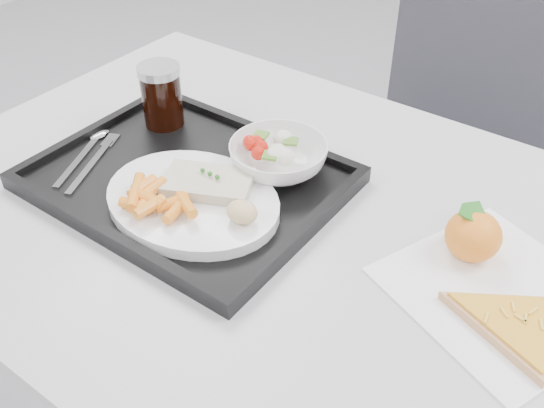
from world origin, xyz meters
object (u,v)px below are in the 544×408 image
(tray, at_px, (188,180))
(dinner_plate, at_px, (193,201))
(chair, at_px, (447,134))
(tangerine, at_px, (473,235))
(table, at_px, (288,251))
(salad_bowl, at_px, (279,157))
(pizza_slice, at_px, (515,324))
(cola_glass, at_px, (161,94))

(tray, height_order, dinner_plate, dinner_plate)
(chair, xyz_separation_m, tangerine, (0.25, -0.62, 0.25))
(table, height_order, tangerine, tangerine)
(tray, relative_size, salad_bowl, 2.96)
(chair, xyz_separation_m, pizza_slice, (0.35, -0.71, 0.22))
(table, height_order, cola_glass, cola_glass)
(table, distance_m, tangerine, 0.27)
(table, height_order, chair, chair)
(dinner_plate, xyz_separation_m, salad_bowl, (0.05, 0.15, 0.01))
(cola_glass, height_order, pizza_slice, cola_glass)
(table, bearing_deg, salad_bowl, 134.49)
(tray, bearing_deg, pizza_slice, 1.55)
(dinner_plate, distance_m, salad_bowl, 0.15)
(tangerine, bearing_deg, tray, -165.80)
(table, xyz_separation_m, salad_bowl, (-0.07, 0.07, 0.11))
(cola_glass, xyz_separation_m, tangerine, (0.55, 0.01, -0.04))
(table, height_order, dinner_plate, dinner_plate)
(salad_bowl, relative_size, pizza_slice, 0.74)
(table, height_order, tray, tray)
(cola_glass, relative_size, pizza_slice, 0.53)
(dinner_plate, bearing_deg, tray, 139.03)
(salad_bowl, height_order, cola_glass, cola_glass)
(chair, height_order, dinner_plate, chair)
(tray, height_order, salad_bowl, salad_bowl)
(tray, xyz_separation_m, dinner_plate, (0.05, -0.05, 0.02))
(salad_bowl, bearing_deg, tangerine, 1.16)
(table, xyz_separation_m, chair, (-0.01, 0.69, -0.15))
(chair, xyz_separation_m, tray, (-0.16, -0.72, 0.22))
(chair, relative_size, pizza_slice, 4.55)
(cola_glass, relative_size, tangerine, 1.12)
(dinner_plate, distance_m, tangerine, 0.39)
(tray, distance_m, pizza_slice, 0.51)
(tray, bearing_deg, tangerine, 14.20)
(chair, xyz_separation_m, cola_glass, (-0.30, -0.62, 0.28))
(chair, height_order, pizza_slice, chair)
(tray, relative_size, cola_glass, 4.17)
(dinner_plate, relative_size, pizza_slice, 1.32)
(tangerine, xyz_separation_m, pizza_slice, (0.09, -0.09, -0.02))
(salad_bowl, bearing_deg, pizza_slice, -11.84)
(dinner_plate, height_order, cola_glass, cola_glass)
(table, distance_m, chair, 0.71)
(chair, distance_m, salad_bowl, 0.67)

